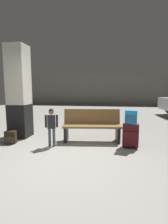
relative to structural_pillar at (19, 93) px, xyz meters
name	(u,v)px	position (x,y,z in m)	size (l,w,h in m)	color
ground_plane	(88,124)	(1.79, 2.37, -1.41)	(18.00, 18.00, 0.10)	gray
garage_back_wall	(100,90)	(1.79, 11.23, 0.04)	(18.00, 0.12, 2.80)	slate
structural_pillar	(19,93)	(0.00, 0.00, 0.00)	(0.57, 0.57, 2.73)	black
bench	(92,125)	(2.21, -0.11, -0.91)	(1.65, 0.70, 0.89)	brown
suitcase	(130,135)	(3.22, -0.57, -1.04)	(0.39, 0.25, 0.60)	#471419
backpack_bright	(131,117)	(3.22, -0.57, -0.59)	(0.31, 0.24, 0.34)	#268CD8
child	(51,123)	(1.25, -0.74, -0.76)	(0.32, 0.19, 0.98)	#4C5160
backpack_dark_floor	(11,137)	(0.07, -0.68, -1.19)	(0.30, 0.22, 0.34)	black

